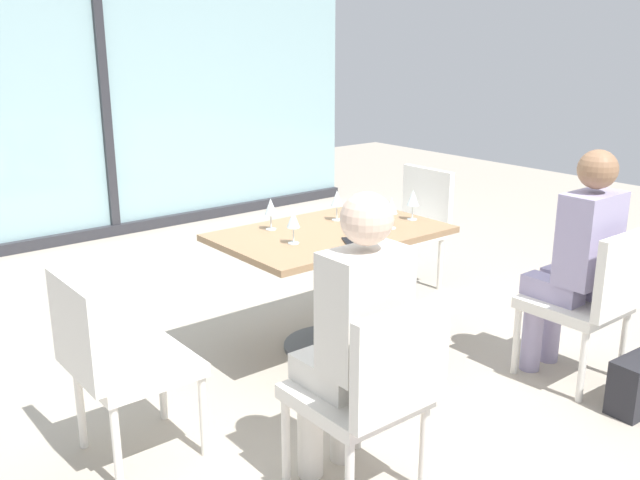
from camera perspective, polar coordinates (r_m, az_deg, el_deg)
The scene contains 17 objects.
ground_plane at distance 4.24m, azimuth 0.86°, elevation -8.75°, with size 12.00×12.00×0.00m, color #A89E8E.
window_wall_backdrop at distance 6.65m, azimuth -17.26°, elevation 10.56°, with size 5.39×0.10×2.70m.
dining_table_main at distance 4.04m, azimuth 0.89°, elevation -1.84°, with size 1.29×0.81×0.73m.
chair_front_left at distance 2.76m, azimuth 4.29°, elevation -11.94°, with size 0.46×0.50×0.87m.
chair_front_right at distance 3.91m, azimuth 21.39°, elevation -4.31°, with size 0.46×0.50×0.87m.
chair_far_right at distance 5.15m, azimuth 7.55°, elevation 1.55°, with size 0.50×0.46×0.87m.
chair_side_end at distance 3.11m, azimuth -16.48°, elevation -9.13°, with size 0.50×0.46×0.87m.
person_front_left at distance 2.74m, azimuth 2.81°, elevation -7.36°, with size 0.34×0.39×1.26m.
person_front_right at distance 3.90m, azimuth 20.32°, elevation -1.10°, with size 0.34×0.39×1.26m.
wine_glass_0 at distance 3.98m, azimuth -4.06°, elevation 2.69°, with size 0.07×0.07×0.18m.
wine_glass_1 at distance 3.70m, azimuth -2.20°, elevation 1.66°, with size 0.07×0.07×0.18m.
wine_glass_2 at distance 4.02m, azimuth 5.87°, elevation 2.76°, with size 0.07×0.07×0.18m.
wine_glass_3 at distance 4.18m, azimuth 1.39°, elevation 3.38°, with size 0.07×0.07×0.18m.
wine_glass_4 at distance 4.23m, azimuth 7.61°, elevation 3.39°, with size 0.07×0.07×0.18m.
coffee_cup at distance 4.32m, azimuth 3.18°, elevation 2.60°, with size 0.08×0.08×0.09m, color white.
cell_phone_on_table at distance 3.77m, azimuth 2.51°, elevation -0.10°, with size 0.07×0.14×0.01m, color black.
handbag_1 at distance 3.86m, azimuth 24.54°, elevation -10.75°, with size 0.30×0.16×0.28m, color #232328.
Camera 1 is at (-2.45, -2.95, 1.80)m, focal length 39.08 mm.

